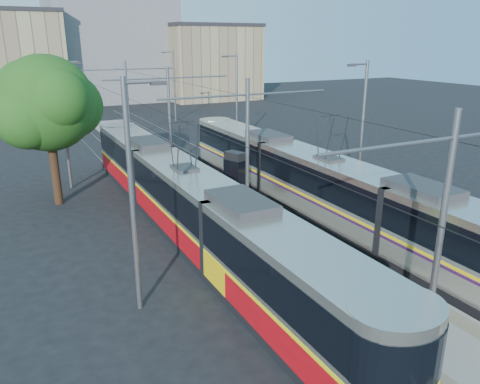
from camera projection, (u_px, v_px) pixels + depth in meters
ground at (344, 284)px, 18.16m from camera, size 160.00×160.00×0.00m
platform at (186, 175)px, 32.49m from camera, size 4.00×50.00×0.30m
tactile_strip_left at (166, 175)px, 31.81m from camera, size 0.70×50.00×0.01m
tactile_strip_right at (205, 170)px, 33.07m from camera, size 0.70×50.00×0.01m
rails at (186, 176)px, 32.53m from camera, size 8.71×70.00×0.03m
track_arrow at (313, 355)px, 14.05m from camera, size 1.20×5.00×0.01m
tram_left at (186, 201)px, 22.42m from camera, size 2.43×28.91×5.50m
tram_right at (327, 186)px, 24.18m from camera, size 2.43×30.16×5.50m
catenary at (200, 117)px, 28.73m from camera, size 9.20×70.00×7.00m
street_lamps at (165, 109)px, 34.63m from camera, size 15.18×38.22×8.00m
shelter at (235, 173)px, 27.21m from camera, size 1.09×1.37×2.64m
tree at (53, 104)px, 25.80m from camera, size 5.77×5.34×8.39m
building_centre at (112, 48)px, 72.45m from camera, size 18.36×14.28×15.84m
building_right at (210, 62)px, 74.13m from camera, size 14.28×10.20×11.54m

